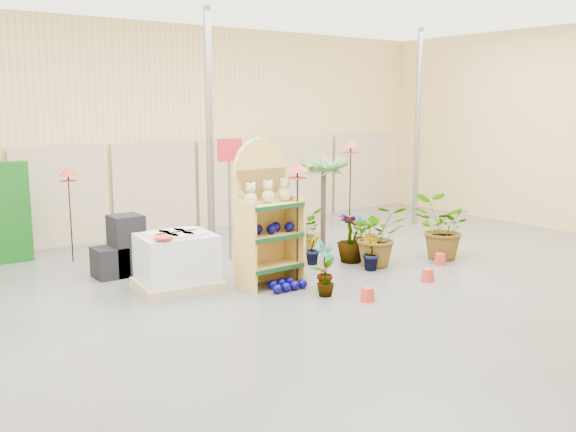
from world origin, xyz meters
name	(u,v)px	position (x,y,z in m)	size (l,w,h in m)	color
room	(295,144)	(0.00, 0.91, 2.21)	(15.20, 12.10, 4.70)	#4F4F4D
display_shelf	(264,218)	(-0.26, 1.36, 1.05)	(0.97, 0.63, 2.29)	gold
teddy_bears	(269,193)	(-0.24, 1.25, 1.45)	(0.84, 0.21, 0.35)	beige
gazing_balls_shelf	(270,229)	(-0.26, 1.22, 0.90)	(0.84, 0.29, 0.16)	#070554
gazing_balls_floor	(286,285)	(-0.21, 0.86, 0.07)	(0.63, 0.39, 0.15)	#070554
pallet_stack	(177,262)	(-1.54, 1.86, 0.43)	(1.32, 1.14, 0.90)	tan
charcoal_planters	(121,251)	(-1.91, 3.14, 0.42)	(0.80, 0.50, 1.00)	black
offer_sign	(230,174)	(0.10, 2.98, 1.57)	(0.50, 0.08, 2.20)	gray
bird_table_front	(297,171)	(0.17, 1.08, 1.77)	(0.34, 0.34, 1.91)	black
bird_table_right	(351,148)	(2.24, 2.17, 1.99)	(0.34, 0.34, 2.14)	black
bird_table_back	(68,175)	(-2.27, 4.55, 1.57)	(0.34, 0.34, 1.70)	black
palm	(324,167)	(2.09, 2.77, 1.60)	(0.70, 0.70, 1.87)	#3B3124
potted_plant_0	(325,264)	(0.29, 0.54, 0.39)	(0.41, 0.28, 0.77)	#49803B
potted_plant_1	(370,252)	(1.64, 0.96, 0.32)	(0.35, 0.28, 0.63)	#49803B
potted_plant_2	(378,235)	(1.95, 1.10, 0.55)	(0.99, 0.85, 1.10)	#49803B
potted_plant_3	(351,238)	(1.76, 1.57, 0.44)	(0.50, 0.50, 0.89)	#49803B
potted_plant_4	(360,230)	(2.76, 2.42, 0.33)	(0.34, 0.23, 0.65)	#49803B
potted_plant_5	(313,248)	(1.11, 1.86, 0.29)	(0.32, 0.26, 0.58)	#49803B
potted_plant_6	(303,232)	(1.45, 2.59, 0.42)	(0.76, 0.66, 0.85)	#49803B
potted_plant_7	(325,280)	(0.06, 0.25, 0.24)	(0.26, 0.26, 0.47)	#49803B
potted_plant_10	(440,228)	(3.22, 0.79, 0.58)	(1.04, 0.90, 1.15)	#49803B
potted_plant_11	(274,239)	(0.98, 2.86, 0.29)	(0.33, 0.33, 0.58)	#49803B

